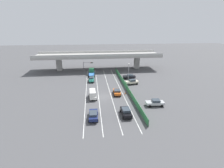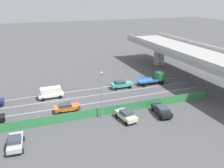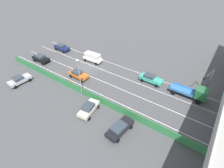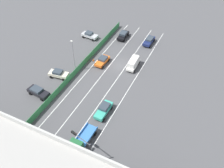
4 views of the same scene
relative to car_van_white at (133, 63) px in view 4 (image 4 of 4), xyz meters
The scene contains 19 objects.
ground_plane 3.65m from the car_van_white, 13.33° to the left, with size 300.00×300.00×0.00m, color #4C4C4F.
lane_line_left_edge 7.05m from the car_van_white, 106.08° to the left, with size 0.14×47.76×0.01m, color silver.
lane_line_mid_left 6.96m from the car_van_white, 76.66° to the left, with size 0.14×47.76×0.01m, color silver.
lane_line_mid_right 8.48m from the car_van_white, 52.67° to the left, with size 0.14×47.76×0.01m, color silver.
lane_line_right_edge 10.94m from the car_van_white, 37.83° to the left, with size 0.14×47.76×0.01m, color silver.
elevated_overpass 33.06m from the car_van_white, 84.15° to the left, with size 54.63×11.31×7.66m.
green_fence 12.37m from the car_van_white, 32.64° to the left, with size 0.10×43.86×1.52m.
car_van_white is the anchor object (origin of this frame).
car_taxi_teal 14.94m from the car_van_white, 90.84° to the left, with size 2.00×4.68×1.70m.
car_sedan_black 12.41m from the car_van_white, 55.67° to the right, with size 2.13×4.48×1.68m.
car_taxi_orange 7.12m from the car_van_white, 14.61° to the left, with size 2.13×4.35×1.57m.
car_sedan_navy 10.72m from the car_van_white, 90.04° to the right, with size 2.09×4.56×1.57m.
flatbed_truck_blue 23.44m from the car_van_white, 90.20° to the left, with size 2.42×6.41×2.58m.
parked_wagon_silver 16.35m from the car_van_white, 23.42° to the right, with size 4.50×2.29×1.64m.
parked_sedan_cream 16.66m from the car_van_white, 37.33° to the left, with size 4.46×2.54×1.69m.
parked_sedan_dark 21.39m from the car_van_white, 50.09° to the left, with size 4.82×2.46×1.61m.
traffic_light 24.65m from the car_van_white, 94.30° to the left, with size 3.84×1.19×5.15m.
street_lamp 13.47m from the car_van_white, 31.15° to the left, with size 0.60×0.36×7.91m.
traffic_cone 9.51m from the car_van_white, 11.21° to the left, with size 0.47×0.47×0.70m.
Camera 4 is at (-17.81, 40.19, 34.87)m, focal length 39.03 mm.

